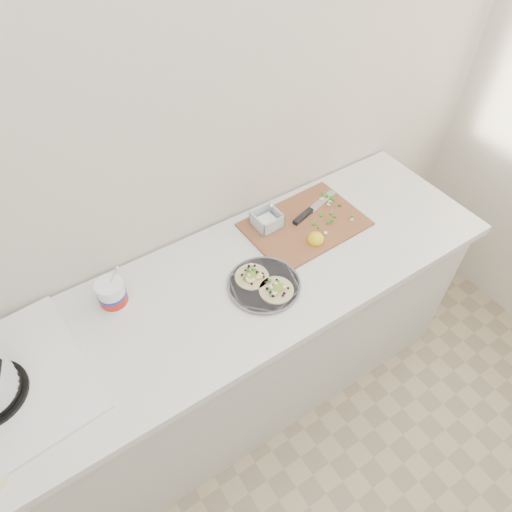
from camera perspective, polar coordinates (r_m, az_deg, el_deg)
counter at (r=2.09m, az=-5.66°, el=-12.60°), size 2.44×0.66×0.90m
taco_plate at (r=1.72m, az=1.00°, el=-3.42°), size 0.28×0.28×0.04m
tub at (r=1.71m, az=-17.52°, el=-4.45°), size 0.10×0.10×0.23m
cutboard at (r=1.96m, az=5.70°, el=4.31°), size 0.50×0.36×0.08m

